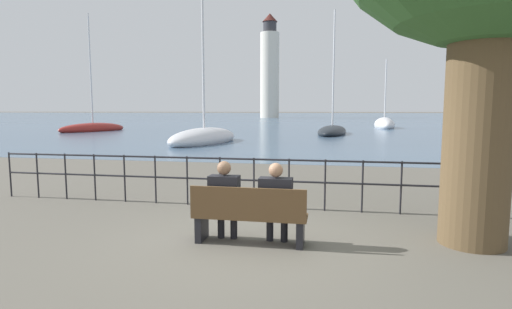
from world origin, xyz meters
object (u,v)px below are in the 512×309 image
object	(u,v)px
seated_person_left	(225,197)
sailboat_2	(485,132)
park_bench	(249,216)
sailboat_4	(332,131)
sailboat_1	(384,125)
sailboat_0	(204,138)
sailboat_3	(93,128)
seated_person_right	(276,200)
harbor_lighthouse	(270,70)

from	to	relation	value
seated_person_left	sailboat_2	xyz separation A→B (m)	(14.02, 29.82, -0.41)
park_bench	sailboat_4	world-z (taller)	sailboat_4
sailboat_1	sailboat_0	bearing A→B (deg)	-118.00
sailboat_1	park_bench	bearing A→B (deg)	-97.93
sailboat_1	sailboat_4	distance (m)	14.48
park_bench	sailboat_3	size ratio (longest dim) A/B	0.15
sailboat_1	seated_person_left	bearing A→B (deg)	-98.48
seated_person_right	harbor_lighthouse	world-z (taller)	harbor_lighthouse
harbor_lighthouse	park_bench	bearing A→B (deg)	-81.45
sailboat_2	sailboat_3	distance (m)	35.06
sailboat_0	sailboat_3	xyz separation A→B (m)	(-14.87, 11.26, -0.01)
sailboat_0	harbor_lighthouse	distance (m)	83.99
sailboat_3	sailboat_4	world-z (taller)	sailboat_3
sailboat_4	harbor_lighthouse	world-z (taller)	harbor_lighthouse
sailboat_2	seated_person_right	bearing A→B (deg)	-112.22
sailboat_3	sailboat_0	bearing A→B (deg)	-18.93
park_bench	harbor_lighthouse	xyz separation A→B (m)	(-15.13, 100.61, 12.23)
seated_person_left	seated_person_right	xyz separation A→B (m)	(0.80, -0.00, -0.00)
sailboat_2	park_bench	bearing A→B (deg)	-112.80
seated_person_left	sailboat_1	size ratio (longest dim) A/B	0.15
seated_person_left	sailboat_4	size ratio (longest dim) A/B	0.12
sailboat_0	harbor_lighthouse	bearing A→B (deg)	104.74
seated_person_right	sailboat_3	xyz separation A→B (m)	(-21.83, 29.16, -0.38)
sailboat_1	sailboat_2	xyz separation A→B (m)	(6.43, -12.10, -0.08)
sailboat_0	harbor_lighthouse	xyz separation A→B (m)	(-8.57, 82.63, 12.35)
seated_person_left	sailboat_0	xyz separation A→B (m)	(-6.16, 17.90, -0.38)
seated_person_right	sailboat_2	distance (m)	32.62
sailboat_0	seated_person_right	bearing A→B (deg)	-59.96
harbor_lighthouse	sailboat_0	bearing A→B (deg)	-84.08
seated_person_right	sailboat_0	distance (m)	19.21
sailboat_1	sailboat_2	world-z (taller)	sailboat_2
sailboat_0	sailboat_1	world-z (taller)	sailboat_0
sailboat_1	sailboat_4	xyz separation A→B (m)	(-5.89, -13.23, -0.11)
sailboat_4	sailboat_0	bearing A→B (deg)	-119.79
seated_person_left	sailboat_4	world-z (taller)	sailboat_4
harbor_lighthouse	sailboat_2	bearing A→B (deg)	-67.87
sailboat_2	sailboat_1	bearing A→B (deg)	119.69
sailboat_2	sailboat_4	xyz separation A→B (m)	(-12.32, -1.13, -0.02)
park_bench	sailboat_4	xyz separation A→B (m)	(1.30, 28.76, -0.17)
seated_person_left	sailboat_3	bearing A→B (deg)	125.80
seated_person_left	sailboat_1	bearing A→B (deg)	79.74
sailboat_3	sailboat_4	size ratio (longest dim) A/B	1.08
sailboat_2	harbor_lighthouse	xyz separation A→B (m)	(-28.75, 70.72, 12.37)
sailboat_2	harbor_lighthouse	world-z (taller)	harbor_lighthouse
park_bench	sailboat_1	size ratio (longest dim) A/B	0.21
sailboat_1	sailboat_4	size ratio (longest dim) A/B	0.78
sailboat_3	sailboat_1	bearing A→B (deg)	42.21
sailboat_3	seated_person_right	bearing A→B (deg)	-35.00
harbor_lighthouse	sailboat_3	bearing A→B (deg)	-95.05
seated_person_left	sailboat_3	xyz separation A→B (m)	(-21.03, 29.16, -0.39)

